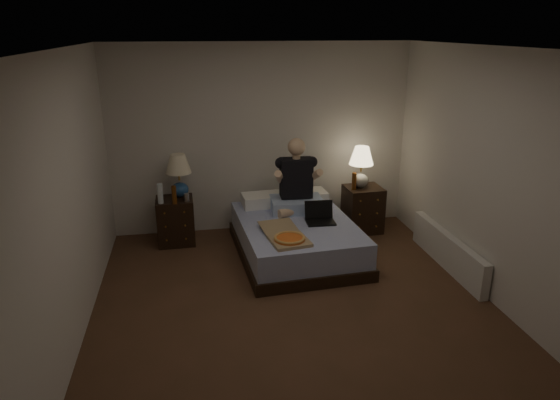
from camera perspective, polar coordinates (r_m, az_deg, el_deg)
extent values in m
cube|color=brown|center=(5.10, 1.86, -12.39)|extent=(4.00, 4.50, 0.00)
cube|color=white|center=(4.35, 2.23, 16.95)|extent=(4.00, 4.50, 0.00)
cube|color=silver|center=(6.71, -2.09, 6.97)|extent=(4.00, 0.00, 2.50)
cube|color=silver|center=(2.62, 12.91, -14.16)|extent=(4.00, 0.00, 2.50)
cube|color=silver|center=(4.59, -23.14, -0.39)|extent=(0.00, 4.50, 2.50)
cube|color=silver|center=(5.35, 23.47, 2.20)|extent=(0.00, 4.50, 2.50)
cube|color=#5666AD|center=(6.12, 1.87, -4.38)|extent=(1.43, 1.84, 0.44)
cube|color=black|center=(6.57, -11.83, -2.35)|extent=(0.47, 0.43, 0.60)
cube|color=black|center=(6.91, 9.43, -1.03)|extent=(0.50, 0.46, 0.62)
cylinder|color=silver|center=(6.30, -13.54, 0.71)|extent=(0.07, 0.07, 0.25)
cylinder|color=#B1B1AC|center=(6.34, -10.63, 0.29)|extent=(0.07, 0.07, 0.10)
cylinder|color=#562D0C|center=(6.25, -12.01, 0.57)|extent=(0.06, 0.06, 0.23)
cylinder|color=#5B2E0D|center=(6.66, 8.47, 2.15)|extent=(0.06, 0.06, 0.23)
cube|color=silver|center=(6.15, 18.60, -5.56)|extent=(0.10, 1.60, 0.40)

